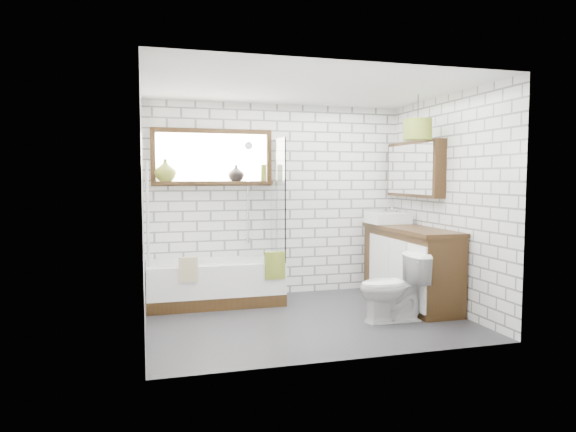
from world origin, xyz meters
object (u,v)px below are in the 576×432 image
object	(u,v)px
vanity	(410,265)
pendant	(418,129)
toilet	(393,287)
basin	(388,218)
bathtub	(215,283)

from	to	relation	value
vanity	pendant	bearing A→B (deg)	-105.85
toilet	pendant	xyz separation A→B (m)	(0.50, 0.41, 1.73)
basin	pendant	distance (m)	1.31
vanity	basin	bearing A→B (deg)	96.84
toilet	pendant	size ratio (longest dim) A/B	2.26
vanity	basin	world-z (taller)	basin
basin	toilet	size ratio (longest dim) A/B	0.67
bathtub	pendant	world-z (taller)	pendant
basin	pendant	world-z (taller)	pendant
vanity	pendant	distance (m)	1.65
vanity	toilet	xyz separation A→B (m)	(-0.57, -0.65, -0.11)
bathtub	vanity	bearing A→B (deg)	-14.83
bathtub	toilet	world-z (taller)	toilet
pendant	basin	bearing A→B (deg)	89.34
bathtub	vanity	distance (m)	2.40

